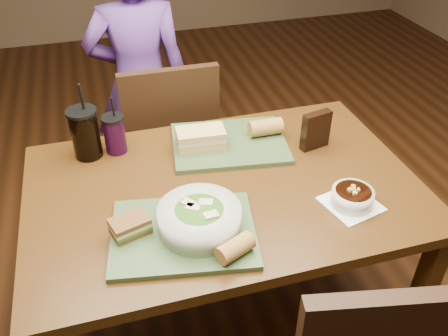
{
  "coord_description": "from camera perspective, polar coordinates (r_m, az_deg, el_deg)",
  "views": [
    {
      "loc": [
        -0.35,
        -1.2,
        1.74
      ],
      "look_at": [
        0.0,
        0.0,
        0.82
      ],
      "focal_mm": 38.0,
      "sensor_mm": 36.0,
      "label": 1
    }
  ],
  "objects": [
    {
      "name": "sandwich_near",
      "position": [
        1.4,
        -11.24,
        -6.86
      ],
      "size": [
        0.12,
        0.1,
        0.05
      ],
      "color": "#593819",
      "rests_on": "tray_near"
    },
    {
      "name": "baguette_far",
      "position": [
        1.81,
        5.02,
        4.91
      ],
      "size": [
        0.13,
        0.07,
        0.06
      ],
      "primitive_type": "cylinder",
      "rotation": [
        0.0,
        1.57,
        -0.02
      ],
      "color": "#AD7533",
      "rests_on": "tray_far"
    },
    {
      "name": "salad_bowl",
      "position": [
        1.38,
        -2.97,
        -5.91
      ],
      "size": [
        0.24,
        0.24,
        0.08
      ],
      "color": "silver",
      "rests_on": "tray_near"
    },
    {
      "name": "sandwich_far",
      "position": [
        1.73,
        -2.8,
        3.61
      ],
      "size": [
        0.18,
        0.11,
        0.07
      ],
      "color": "tan",
      "rests_on": "tray_far"
    },
    {
      "name": "diner",
      "position": [
        2.42,
        -10.03,
        9.88
      ],
      "size": [
        0.52,
        0.37,
        1.37
      ],
      "primitive_type": "imported",
      "rotation": [
        0.0,
        0.0,
        3.06
      ],
      "color": "#562E80",
      "rests_on": "ground"
    },
    {
      "name": "cup_berry",
      "position": [
        1.76,
        -13.03,
        4.02
      ],
      "size": [
        0.08,
        0.08,
        0.22
      ],
      "color": "black",
      "rests_on": "dining_table"
    },
    {
      "name": "ground",
      "position": [
        2.14,
        0.0,
        -18.01
      ],
      "size": [
        6.0,
        6.0,
        0.0
      ],
      "primitive_type": "plane",
      "color": "#381C0B",
      "rests_on": "ground"
    },
    {
      "name": "chip_bag",
      "position": [
        1.77,
        10.98,
        4.47
      ],
      "size": [
        0.12,
        0.06,
        0.15
      ],
      "primitive_type": "cube",
      "rotation": [
        0.0,
        0.0,
        0.22
      ],
      "color": "black",
      "rests_on": "dining_table"
    },
    {
      "name": "tray_near",
      "position": [
        1.41,
        -4.89,
        -7.87
      ],
      "size": [
        0.47,
        0.39,
        0.02
      ],
      "primitive_type": "cube",
      "rotation": [
        0.0,
        0.0,
        -0.18
      ],
      "color": "#354A29",
      "rests_on": "dining_table"
    },
    {
      "name": "chair_far",
      "position": [
        2.21,
        -6.48,
        2.78
      ],
      "size": [
        0.41,
        0.41,
        0.95
      ],
      "color": "black",
      "rests_on": "ground"
    },
    {
      "name": "cup_cola",
      "position": [
        1.75,
        -16.35,
        4.06
      ],
      "size": [
        0.11,
        0.11,
        0.29
      ],
      "color": "black",
      "rests_on": "dining_table"
    },
    {
      "name": "tray_far",
      "position": [
        1.78,
        0.65,
        3.0
      ],
      "size": [
        0.46,
        0.38,
        0.02
      ],
      "primitive_type": "cube",
      "rotation": [
        0.0,
        0.0,
        -0.14
      ],
      "color": "#354A29",
      "rests_on": "dining_table"
    },
    {
      "name": "dining_table",
      "position": [
        1.65,
        0.0,
        -4.5
      ],
      "size": [
        1.3,
        0.85,
        0.75
      ],
      "color": "#41260D",
      "rests_on": "ground"
    },
    {
      "name": "baguette_near",
      "position": [
        1.31,
        1.36,
        -9.59
      ],
      "size": [
        0.12,
        0.09,
        0.05
      ],
      "primitive_type": "cylinder",
      "rotation": [
        0.0,
        1.57,
        0.41
      ],
      "color": "#AD7533",
      "rests_on": "tray_near"
    },
    {
      "name": "soup_bowl",
      "position": [
        1.55,
        15.18,
        -3.4
      ],
      "size": [
        0.19,
        0.19,
        0.07
      ],
      "color": "white",
      "rests_on": "dining_table"
    }
  ]
}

